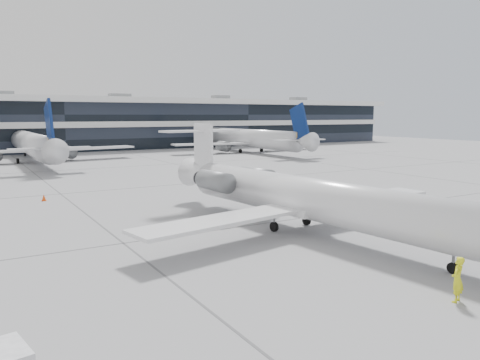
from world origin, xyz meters
TOP-DOWN VIEW (x-y plane):
  - ground at (0.00, 0.00)m, footprint 220.00×220.00m
  - terminal at (0.00, 82.00)m, footprint 170.00×22.00m
  - bg_jet_center at (-8.00, 55.00)m, footprint 32.00×40.00m
  - bg_jet_right at (32.00, 55.00)m, footprint 32.00×40.00m
  - regional_jet at (0.74, -3.12)m, footprint 23.41×29.24m
  - ramp_worker at (-1.08, -15.32)m, footprint 0.79×0.66m
  - traffic_cone at (-11.90, 16.96)m, footprint 0.48×0.48m

SIDE VIEW (x-z plane):
  - ground at x=0.00m, z-range 0.00..0.00m
  - bg_jet_center at x=-8.00m, z-range -4.80..4.80m
  - bg_jet_right at x=32.00m, z-range -4.80..4.80m
  - traffic_cone at x=-11.90m, z-range -0.02..0.56m
  - ramp_worker at x=-1.08m, z-range 0.00..1.86m
  - regional_jet at x=0.74m, z-range -1.07..5.68m
  - terminal at x=0.00m, z-range 0.00..10.00m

